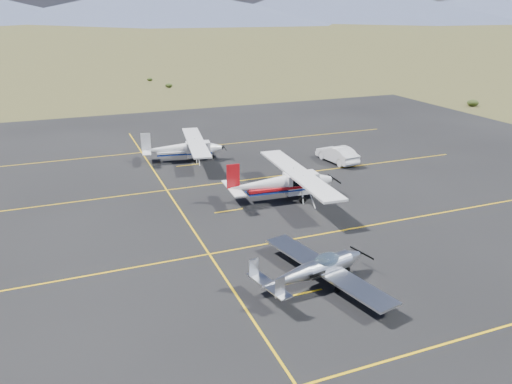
{
  "coord_description": "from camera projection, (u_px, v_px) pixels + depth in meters",
  "views": [
    {
      "loc": [
        -12.62,
        -21.71,
        12.73
      ],
      "look_at": [
        -1.57,
        6.19,
        1.6
      ],
      "focal_mm": 35.0,
      "sensor_mm": 36.0,
      "label": 1
    }
  ],
  "objects": [
    {
      "name": "aircraft_low_wing",
      "position": [
        316.0,
        269.0,
        24.05
      ],
      "size": [
        6.16,
        8.46,
        1.83
      ],
      "rotation": [
        0.0,
        0.0,
        0.22
      ],
      "color": "silver",
      "rests_on": "apron"
    },
    {
      "name": "aircraft_cessna",
      "position": [
        283.0,
        182.0,
        34.7
      ],
      "size": [
        6.98,
        11.65,
        2.95
      ],
      "rotation": [
        0.0,
        0.0,
        -0.06
      ],
      "color": "silver",
      "rests_on": "apron"
    },
    {
      "name": "ground",
      "position": [
        323.0,
        251.0,
        27.7
      ],
      "size": [
        1600.0,
        1600.0,
        0.0
      ],
      "primitive_type": "plane",
      "color": "#383D1C",
      "rests_on": "ground"
    },
    {
      "name": "sedan",
      "position": [
        337.0,
        154.0,
        43.39
      ],
      "size": [
        2.08,
        4.58,
        1.46
      ],
      "primitive_type": "imported",
      "rotation": [
        0.0,
        0.0,
        3.26
      ],
      "color": "white",
      "rests_on": "apron"
    },
    {
      "name": "apron",
      "position": [
        273.0,
        207.0,
        33.81
      ],
      "size": [
        72.0,
        72.0,
        0.02
      ],
      "primitive_type": "cube",
      "color": "black",
      "rests_on": "ground"
    },
    {
      "name": "aircraft_plain",
      "position": [
        184.0,
        148.0,
        43.65
      ],
      "size": [
        6.37,
        10.51,
        2.65
      ],
      "rotation": [
        0.0,
        0.0,
        -0.15
      ],
      "color": "silver",
      "rests_on": "apron"
    }
  ]
}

